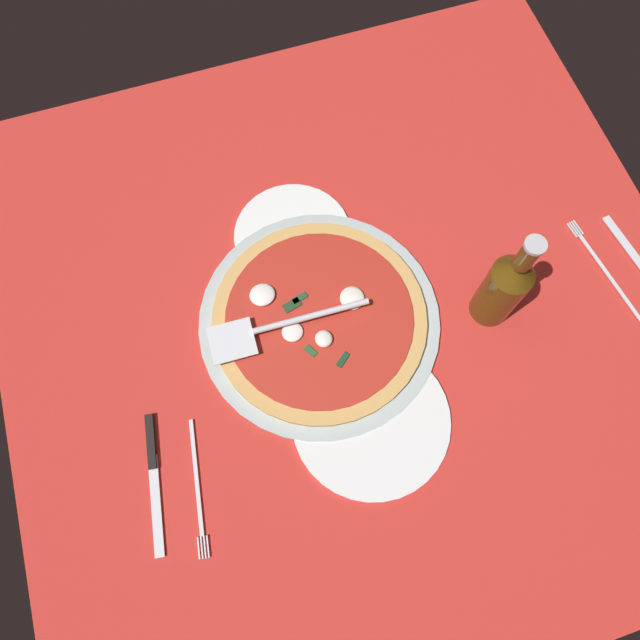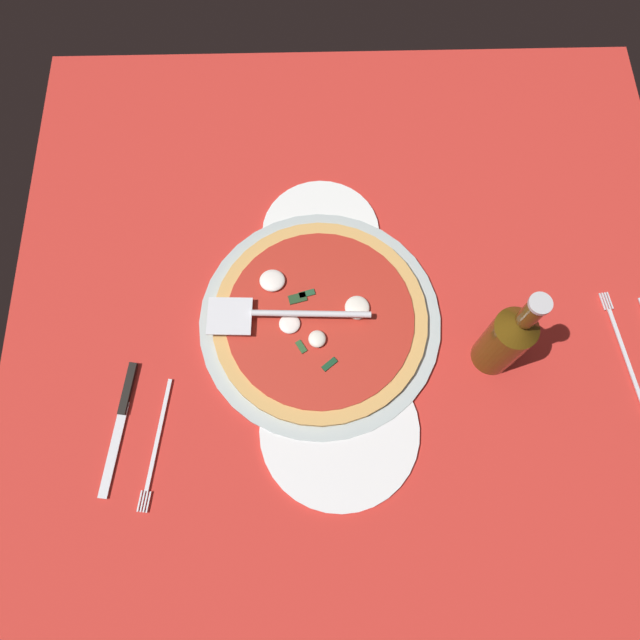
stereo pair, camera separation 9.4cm
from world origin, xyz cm
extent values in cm
cube|color=red|center=(0.00, 0.00, -0.40)|extent=(112.65, 112.65, 0.80)
cube|color=white|center=(-52.57, -15.02, 0.05)|extent=(7.51, 7.51, 0.10)
cube|color=silver|center=(-45.06, -22.53, 0.05)|extent=(7.51, 7.51, 0.10)
cube|color=silver|center=(-45.06, -7.51, 0.05)|extent=(7.51, 7.51, 0.10)
cube|color=white|center=(-45.06, 7.51, 0.05)|extent=(7.51, 7.51, 0.10)
cube|color=white|center=(-37.55, -30.04, 0.05)|extent=(7.51, 7.51, 0.10)
cube|color=silver|center=(-37.55, -15.02, 0.05)|extent=(7.51, 7.51, 0.10)
cube|color=silver|center=(-37.55, 0.00, 0.05)|extent=(7.51, 7.51, 0.10)
cube|color=white|center=(-37.55, 15.02, 0.05)|extent=(7.51, 7.51, 0.10)
cube|color=white|center=(-37.55, 30.04, 0.05)|extent=(7.51, 7.51, 0.10)
cube|color=white|center=(-30.04, -22.53, 0.05)|extent=(7.51, 7.51, 0.10)
cube|color=white|center=(-30.04, -7.51, 0.05)|extent=(7.51, 7.51, 0.10)
cube|color=white|center=(-30.04, 7.51, 0.05)|extent=(7.51, 7.51, 0.10)
cube|color=white|center=(-30.04, 22.53, 0.05)|extent=(7.51, 7.51, 0.10)
cube|color=white|center=(-30.04, 37.55, 0.05)|extent=(7.51, 7.51, 0.10)
cube|color=silver|center=(-30.04, 52.57, 0.05)|extent=(7.51, 7.51, 0.10)
cube|color=silver|center=(-22.53, -30.04, 0.05)|extent=(7.51, 7.51, 0.10)
cube|color=white|center=(-22.53, -15.02, 0.05)|extent=(7.51, 7.51, 0.10)
cube|color=white|center=(-22.53, 0.00, 0.05)|extent=(7.51, 7.51, 0.10)
cube|color=white|center=(-22.53, 15.02, 0.05)|extent=(7.51, 7.51, 0.10)
cube|color=silver|center=(-22.53, 30.04, 0.05)|extent=(7.51, 7.51, 0.10)
cube|color=silver|center=(-22.53, 45.06, 0.05)|extent=(7.51, 7.51, 0.10)
cube|color=white|center=(-15.02, -37.55, 0.05)|extent=(7.51, 7.51, 0.10)
cube|color=white|center=(-15.02, -22.53, 0.05)|extent=(7.51, 7.51, 0.10)
cube|color=white|center=(-15.02, -7.51, 0.05)|extent=(7.51, 7.51, 0.10)
cube|color=white|center=(-15.02, 7.51, 0.05)|extent=(7.51, 7.51, 0.10)
cube|color=white|center=(-15.02, 22.53, 0.05)|extent=(7.51, 7.51, 0.10)
cube|color=white|center=(-15.02, 37.55, 0.05)|extent=(7.51, 7.51, 0.10)
cube|color=white|center=(-15.02, 52.57, 0.05)|extent=(7.51, 7.51, 0.10)
cube|color=silver|center=(-7.51, -45.06, 0.05)|extent=(7.51, 7.51, 0.10)
cube|color=white|center=(-7.51, -30.04, 0.05)|extent=(7.51, 7.51, 0.10)
cube|color=white|center=(-7.51, -15.02, 0.05)|extent=(7.51, 7.51, 0.10)
cube|color=white|center=(-7.51, 0.00, 0.05)|extent=(7.51, 7.51, 0.10)
cube|color=white|center=(-7.51, 15.02, 0.05)|extent=(7.51, 7.51, 0.10)
cube|color=white|center=(-7.51, 30.04, 0.05)|extent=(7.51, 7.51, 0.10)
cube|color=silver|center=(-7.51, 45.06, 0.05)|extent=(7.51, 7.51, 0.10)
cube|color=silver|center=(0.00, -52.57, 0.05)|extent=(7.51, 7.51, 0.10)
cube|color=white|center=(0.00, -37.55, 0.05)|extent=(7.51, 7.51, 0.10)
cube|color=silver|center=(0.00, -22.53, 0.05)|extent=(7.51, 7.51, 0.10)
cube|color=white|center=(0.00, -7.51, 0.05)|extent=(7.51, 7.51, 0.10)
cube|color=silver|center=(0.00, 7.51, 0.05)|extent=(7.51, 7.51, 0.10)
cube|color=silver|center=(0.00, 22.53, 0.05)|extent=(7.51, 7.51, 0.10)
cube|color=white|center=(0.00, 37.55, 0.05)|extent=(7.51, 7.51, 0.10)
cube|color=white|center=(0.00, 52.57, 0.05)|extent=(7.51, 7.51, 0.10)
cube|color=white|center=(7.51, -45.06, 0.05)|extent=(7.51, 7.51, 0.10)
cube|color=white|center=(7.51, -30.04, 0.05)|extent=(7.51, 7.51, 0.10)
cube|color=white|center=(7.51, -15.02, 0.05)|extent=(7.51, 7.51, 0.10)
cube|color=white|center=(7.51, 0.00, 0.05)|extent=(7.51, 7.51, 0.10)
cube|color=white|center=(7.51, 15.02, 0.05)|extent=(7.51, 7.51, 0.10)
cube|color=silver|center=(7.51, 30.04, 0.05)|extent=(7.51, 7.51, 0.10)
cube|color=white|center=(7.51, 45.06, 0.05)|extent=(7.51, 7.51, 0.10)
cube|color=white|center=(15.02, -52.57, 0.05)|extent=(7.51, 7.51, 0.10)
cube|color=silver|center=(15.02, -37.55, 0.05)|extent=(7.51, 7.51, 0.10)
cube|color=white|center=(15.02, -22.53, 0.05)|extent=(7.51, 7.51, 0.10)
cube|color=silver|center=(15.02, -7.51, 0.05)|extent=(7.51, 7.51, 0.10)
cube|color=white|center=(15.02, 7.51, 0.05)|extent=(7.51, 7.51, 0.10)
cube|color=white|center=(15.02, 22.53, 0.05)|extent=(7.51, 7.51, 0.10)
cube|color=silver|center=(15.02, 37.55, 0.05)|extent=(7.51, 7.51, 0.10)
cube|color=white|center=(15.02, 52.57, 0.05)|extent=(7.51, 7.51, 0.10)
cube|color=white|center=(22.53, -45.06, 0.05)|extent=(7.51, 7.51, 0.10)
cube|color=white|center=(22.53, -30.04, 0.05)|extent=(7.51, 7.51, 0.10)
cube|color=silver|center=(22.53, -15.02, 0.05)|extent=(7.51, 7.51, 0.10)
cube|color=white|center=(22.53, 0.00, 0.05)|extent=(7.51, 7.51, 0.10)
cube|color=white|center=(22.53, 15.02, 0.05)|extent=(7.51, 7.51, 0.10)
cube|color=white|center=(22.53, 30.04, 0.05)|extent=(7.51, 7.51, 0.10)
cube|color=white|center=(22.53, 45.06, 0.05)|extent=(7.51, 7.51, 0.10)
cube|color=white|center=(30.04, -52.57, 0.05)|extent=(7.51, 7.51, 0.10)
cube|color=white|center=(30.04, -37.55, 0.05)|extent=(7.51, 7.51, 0.10)
cube|color=silver|center=(30.04, -22.53, 0.05)|extent=(7.51, 7.51, 0.10)
cube|color=silver|center=(30.04, -7.51, 0.05)|extent=(7.51, 7.51, 0.10)
cube|color=white|center=(30.04, 7.51, 0.05)|extent=(7.51, 7.51, 0.10)
cube|color=white|center=(30.04, 22.53, 0.05)|extent=(7.51, 7.51, 0.10)
cube|color=silver|center=(30.04, 37.55, 0.05)|extent=(7.51, 7.51, 0.10)
cube|color=white|center=(30.04, 52.57, 0.05)|extent=(7.51, 7.51, 0.10)
cube|color=white|center=(37.55, -45.06, 0.05)|extent=(7.51, 7.51, 0.10)
cube|color=white|center=(37.55, -30.04, 0.05)|extent=(7.51, 7.51, 0.10)
cube|color=silver|center=(37.55, -15.02, 0.05)|extent=(7.51, 7.51, 0.10)
cube|color=white|center=(37.55, 0.00, 0.05)|extent=(7.51, 7.51, 0.10)
cube|color=white|center=(37.55, 15.02, 0.05)|extent=(7.51, 7.51, 0.10)
cube|color=white|center=(37.55, 30.04, 0.05)|extent=(7.51, 7.51, 0.10)
cube|color=white|center=(37.55, 45.06, 0.05)|extent=(7.51, 7.51, 0.10)
cube|color=silver|center=(45.06, -52.57, 0.05)|extent=(7.51, 7.51, 0.10)
cube|color=silver|center=(45.06, -37.55, 0.05)|extent=(7.51, 7.51, 0.10)
cube|color=white|center=(45.06, -22.53, 0.05)|extent=(7.51, 7.51, 0.10)
cube|color=white|center=(45.06, -7.51, 0.05)|extent=(7.51, 7.51, 0.10)
cube|color=white|center=(45.06, 7.51, 0.05)|extent=(7.51, 7.51, 0.10)
cube|color=white|center=(45.06, 22.53, 0.05)|extent=(7.51, 7.51, 0.10)
cube|color=silver|center=(45.06, 37.55, 0.05)|extent=(7.51, 7.51, 0.10)
cube|color=white|center=(52.57, -45.06, 0.05)|extent=(7.51, 7.51, 0.10)
cube|color=white|center=(52.57, -30.04, 0.05)|extent=(7.51, 7.51, 0.10)
cube|color=white|center=(52.57, -15.02, 0.05)|extent=(7.51, 7.51, 0.10)
cube|color=white|center=(52.57, 0.00, 0.05)|extent=(7.51, 7.51, 0.10)
cube|color=white|center=(52.57, 15.02, 0.05)|extent=(7.51, 7.51, 0.10)
cube|color=white|center=(52.57, 30.04, 0.05)|extent=(7.51, 7.51, 0.10)
cube|color=silver|center=(52.57, 45.06, 0.05)|extent=(7.51, 7.51, 0.10)
cylinder|color=#ABB9BA|center=(-0.36, 5.23, 0.70)|extent=(39.13, 39.13, 1.20)
cylinder|color=silver|center=(-17.74, 2.63, 0.60)|extent=(24.42, 24.42, 1.00)
cylinder|color=white|center=(16.37, 4.75, 0.60)|extent=(20.10, 20.10, 1.00)
cylinder|color=tan|center=(-0.36, 5.23, 1.82)|extent=(34.64, 34.64, 1.05)
cylinder|color=#B4291D|center=(-0.36, 5.23, 2.50)|extent=(30.26, 30.26, 0.30)
ellipsoid|color=white|center=(1.32, -0.75, 3.16)|extent=(4.07, 3.96, 1.02)
ellipsoid|color=white|center=(6.32, 12.84, 3.20)|extent=(3.90, 4.16, 1.11)
ellipsoid|color=silver|center=(-3.84, 5.75, 3.23)|extent=(2.84, 2.76, 1.16)
ellipsoid|color=white|center=(-1.17, 10.06, 3.05)|extent=(3.32, 3.38, 0.81)
cube|color=#1E482A|center=(4.05, 7.25, 2.80)|extent=(1.64, 2.74, 0.30)
cube|color=#1D3C1F|center=(3.27, 8.78, 2.80)|extent=(2.21, 3.17, 0.30)
cube|color=#255027|center=(-4.94, 8.28, 2.80)|extent=(2.31, 1.91, 0.30)
cube|color=#123D22|center=(-7.87, 3.92, 2.80)|extent=(2.35, 2.60, 0.30)
cube|color=silver|center=(0.38, 19.47, 3.96)|extent=(6.52, 7.24, 0.30)
cylinder|color=silver|center=(-0.12, 6.58, 4.31)|extent=(1.72, 18.81, 1.00)
cube|color=white|center=(-7.15, -46.40, 0.40)|extent=(19.22, 15.78, 0.60)
cube|color=silver|center=(-7.58, -43.40, 0.83)|extent=(17.22, 3.02, 0.25)
cube|color=silver|center=(2.57, -42.64, 0.83)|extent=(3.00, 0.64, 0.25)
cube|color=silver|center=(2.51, -42.20, 0.83)|extent=(3.00, 0.64, 0.25)
cube|color=silver|center=(2.45, -41.76, 0.83)|extent=(3.00, 0.64, 0.25)
cube|color=silver|center=(2.39, -41.33, 0.83)|extent=(3.00, 0.64, 0.25)
cube|color=silver|center=(-3.82, -48.99, 0.83)|extent=(13.79, 3.31, 0.25)
cube|color=white|center=(-17.20, 33.21, 0.40)|extent=(22.37, 16.58, 0.60)
cube|color=silver|center=(-17.64, 30.14, 0.83)|extent=(16.94, 3.02, 0.25)
cube|color=silver|center=(-27.46, 32.22, 0.83)|extent=(3.00, 0.64, 0.25)
cube|color=silver|center=(-27.52, 31.78, 0.83)|extent=(3.00, 0.64, 0.25)
cube|color=silver|center=(-27.58, 31.35, 0.83)|extent=(3.00, 0.64, 0.25)
cube|color=silver|center=(-27.64, 30.91, 0.83)|extent=(3.00, 0.64, 0.25)
cube|color=black|center=(-10.62, 35.40, 1.10)|extent=(8.35, 2.36, 0.80)
cube|color=silver|center=(-19.82, 36.73, 0.83)|extent=(14.52, 3.44, 0.25)
cylinder|color=#52380C|center=(-6.36, -21.95, 7.03)|extent=(6.38, 6.38, 13.85)
cone|color=#52380C|center=(-6.36, -21.95, 15.58)|extent=(6.38, 6.38, 3.26)
cylinder|color=#52380C|center=(-6.36, -21.95, 19.99)|extent=(2.62, 2.62, 5.55)
cylinder|color=#B7B7BC|center=(-6.36, -21.95, 23.06)|extent=(3.01, 3.01, 0.60)
camera|label=1|loc=(-31.10, 15.21, 90.89)|focal=33.12mm
camera|label=2|loc=(-32.68, 5.92, 90.89)|focal=33.12mm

